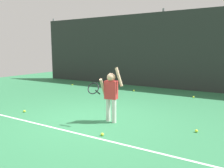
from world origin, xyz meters
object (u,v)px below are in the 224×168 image
Objects in this scene: tennis_ball_0 at (102,134)px; tennis_ball_5 at (134,91)px; tennis_ball_3 at (194,97)px; tennis_ball_4 at (72,85)px; tennis_ball_2 at (24,111)px; tennis_ball_6 at (196,131)px; tennis_player at (110,93)px.

tennis_ball_0 is 5.08m from tennis_ball_5.
tennis_ball_5 is at bearing 107.88° from tennis_ball_0.
tennis_ball_3 and tennis_ball_4 have the same top height.
tennis_ball_5 is (1.30, 4.49, 0.00)m from tennis_ball_2.
tennis_ball_2 is at bearing -169.25° from tennis_ball_6.
tennis_ball_3 is 2.45m from tennis_ball_5.
tennis_ball_4 is at bearing 135.75° from tennis_ball_0.
tennis_ball_2 and tennis_ball_4 have the same top height.
tennis_ball_3 is at bearing 65.53° from tennis_player.
tennis_ball_2 is at bearing 173.18° from tennis_ball_0.
tennis_ball_6 is at bearing -78.18° from tennis_ball_3.
tennis_ball_4 is at bearing -179.77° from tennis_ball_3.
tennis_ball_0 and tennis_ball_3 have the same top height.
tennis_ball_4 is at bearing 132.09° from tennis_player.
tennis_ball_4 is at bearing 151.35° from tennis_ball_6.
tennis_ball_2 is at bearing -175.92° from tennis_player.
tennis_player is 1.15m from tennis_ball_0.
tennis_ball_0 is 1.00× the size of tennis_ball_3.
tennis_ball_0 is 6.82m from tennis_ball_4.
tennis_ball_5 is at bearing 131.28° from tennis_ball_6.
tennis_ball_4 is (-4.56, 3.90, -0.69)m from tennis_player.
tennis_ball_6 is (1.96, 0.34, -0.69)m from tennis_player.
tennis_ball_4 is at bearing -178.65° from tennis_ball_5.
tennis_ball_3 and tennis_ball_6 have the same top height.
tennis_player is 20.46× the size of tennis_ball_3.
tennis_player reaches higher than tennis_ball_2.
tennis_ball_6 is (6.52, -3.56, 0.00)m from tennis_ball_4.
tennis_ball_6 is (0.75, -3.58, 0.00)m from tennis_ball_3.
tennis_player is 4.16m from tennis_ball_3.
tennis_ball_4 and tennis_ball_6 have the same top height.
tennis_ball_5 is at bearing 1.35° from tennis_ball_4.
tennis_ball_6 is at bearing 36.17° from tennis_ball_0.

